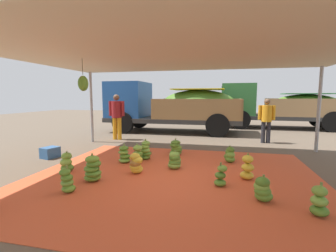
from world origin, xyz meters
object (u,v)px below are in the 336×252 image
Objects in this scene: banana_bunch_0 at (124,155)px; banana_bunch_6 at (221,176)px; banana_bunch_5 at (175,161)px; banana_bunch_13 at (67,163)px; banana_bunch_2 at (146,151)px; cargo_truck_main at (171,106)px; worker_1 at (117,113)px; banana_bunch_8 at (93,169)px; crate_0 at (50,152)px; banana_bunch_3 at (230,155)px; banana_bunch_1 at (319,202)px; banana_bunch_14 at (137,154)px; worker_0 at (267,117)px; cargo_truck_far at (277,106)px; banana_bunch_4 at (263,190)px; banana_bunch_7 at (176,148)px; banana_bunch_12 at (136,164)px; banana_bunch_11 at (247,168)px; banana_bunch_10 at (67,181)px.

banana_bunch_0 reaches higher than banana_bunch_6.
banana_bunch_13 is at bearing -161.63° from banana_bunch_5.
banana_bunch_0 is 1.05× the size of banana_bunch_13.
banana_bunch_2 is 5.45m from cargo_truck_main.
banana_bunch_8 is at bearing -70.92° from worker_1.
banana_bunch_13 reaches higher than crate_0.
banana_bunch_2 is 0.32× the size of worker_1.
banana_bunch_2 is 1.28× the size of banana_bunch_3.
banana_bunch_5 is (0.92, -0.63, -0.05)m from banana_bunch_2.
banana_bunch_0 is 4.31m from banana_bunch_1.
worker_1 reaches higher than banana_bunch_2.
worker_0 is at bearing 44.76° from banana_bunch_14.
worker_0 reaches higher than banana_bunch_14.
cargo_truck_far is at bearing 37.21° from worker_1.
banana_bunch_4 is 3.41m from banana_bunch_7.
banana_bunch_11 is at bearing 3.49° from banana_bunch_12.
cargo_truck_main is 3.04m from worker_1.
banana_bunch_11 is at bearing -15.22° from banana_bunch_14.
banana_bunch_8 is 1.16× the size of banana_bunch_12.
banana_bunch_8 reaches higher than banana_bunch_3.
banana_bunch_4 is 0.27× the size of worker_0.
banana_bunch_8 reaches higher than crate_0.
cargo_truck_main is 6.21m from crate_0.
banana_bunch_7 is 8.46m from cargo_truck_far.
banana_bunch_5 is at bearing 140.45° from banana_bunch_4.
cargo_truck_main is at bearing 88.83° from banana_bunch_10.
banana_bunch_4 is (0.47, -2.30, -0.00)m from banana_bunch_3.
banana_bunch_0 is 1.00× the size of banana_bunch_10.
banana_bunch_4 is (3.11, -1.67, -0.01)m from banana_bunch_0.
banana_bunch_5 is at bearing 36.29° from banana_bunch_12.
banana_bunch_3 is 1.59m from banana_bunch_7.
banana_bunch_2 is 2.21m from banana_bunch_3.
banana_bunch_7 is (-1.30, 2.24, 0.02)m from banana_bunch_6.
banana_bunch_0 is at bearing 152.24° from banana_bunch_1.
banana_bunch_12 is 0.31× the size of worker_0.
banana_bunch_6 is at bearing -96.67° from banana_bunch_3.
cargo_truck_far is (5.47, 10.49, 1.00)m from banana_bunch_10.
banana_bunch_12 is 4.63m from worker_1.
banana_bunch_2 reaches higher than banana_bunch_12.
cargo_truck_main is at bearing 95.18° from banana_bunch_2.
worker_1 is (-5.46, 5.18, 0.83)m from banana_bunch_1.
banana_bunch_5 is 1.36m from banana_bunch_7.
banana_bunch_4 is at bearing -32.07° from banana_bunch_14.
cargo_truck_far is (4.83, 8.02, 0.96)m from banana_bunch_2.
banana_bunch_7 is 1.13× the size of crate_0.
cargo_truck_main is at bearing 109.87° from banana_bunch_6.
banana_bunch_12 is (-2.35, -0.14, -0.01)m from banana_bunch_11.
banana_bunch_13 is at bearing -134.97° from banana_bunch_2.
banana_bunch_11 is (2.96, -0.64, 0.03)m from banana_bunch_0.
banana_bunch_5 is (-1.74, 1.44, 0.00)m from banana_bunch_4.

